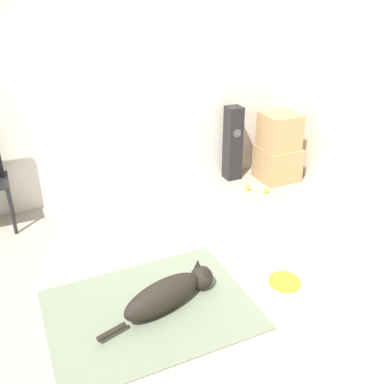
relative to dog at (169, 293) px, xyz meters
name	(u,v)px	position (x,y,z in m)	size (l,w,h in m)	color
ground_plane	(168,301)	(0.01, 0.07, -0.14)	(12.00, 12.00, 0.00)	#9E9384
wall_back	(93,89)	(0.01, 2.17, 1.14)	(8.00, 0.06, 2.55)	silver
area_rug	(150,309)	(-0.16, 0.03, -0.13)	(1.58, 1.18, 0.01)	slate
dog	(169,293)	(0.00, 0.00, 0.00)	(1.05, 0.41, 0.26)	black
frisbee	(285,281)	(1.01, -0.14, -0.12)	(0.28, 0.28, 0.03)	yellow
cardboard_box_lower	(277,163)	(2.18, 1.68, 0.08)	(0.47, 0.46, 0.43)	tan
cardboard_box_upper	(280,131)	(2.16, 1.68, 0.51)	(0.43, 0.41, 0.44)	tan
floor_speaker	(233,143)	(1.66, 1.95, 0.34)	(0.19, 0.19, 0.95)	black
tennis_ball_by_boxes	(266,191)	(1.82, 1.38, -0.10)	(0.07, 0.07, 0.07)	#C6E033
tennis_ball_near_speaker	(248,188)	(1.66, 1.54, -0.10)	(0.07, 0.07, 0.07)	#C6E033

